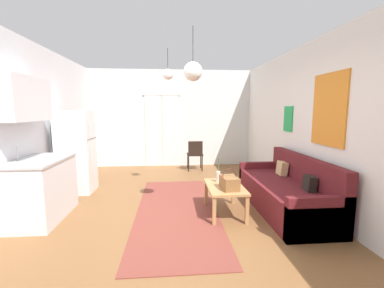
{
  "coord_description": "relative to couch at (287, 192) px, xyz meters",
  "views": [
    {
      "loc": [
        -0.02,
        -3.48,
        1.61
      ],
      "look_at": [
        0.38,
        1.21,
        0.98
      ],
      "focal_mm": 23.57,
      "sensor_mm": 36.0,
      "label": 1
    }
  ],
  "objects": [
    {
      "name": "wall_back",
      "position": [
        -1.87,
        3.51,
        1.07
      ],
      "size": [
        4.75,
        0.13,
        2.74
      ],
      "color": "silver",
      "rests_on": "ground_plane"
    },
    {
      "name": "bamboo_vase",
      "position": [
        -1.12,
        0.13,
        0.26
      ],
      "size": [
        0.07,
        0.07,
        0.4
      ],
      "color": "beige",
      "rests_on": "coffee_table"
    },
    {
      "name": "ground_plane",
      "position": [
        -1.86,
        -0.32,
        -0.33
      ],
      "size": [
        5.15,
        8.16,
        0.1
      ],
      "primitive_type": "cube",
      "color": "brown"
    },
    {
      "name": "pendant_lamp_far",
      "position": [
        -1.92,
        1.03,
        1.99
      ],
      "size": [
        0.2,
        0.2,
        0.57
      ],
      "color": "black"
    },
    {
      "name": "wall_right",
      "position": [
        0.46,
        -0.32,
        1.09
      ],
      "size": [
        0.12,
        7.76,
        2.74
      ],
      "color": "white",
      "rests_on": "ground_plane"
    },
    {
      "name": "couch",
      "position": [
        0.0,
        0.0,
        0.0
      ],
      "size": [
        0.85,
        2.14,
        0.87
      ],
      "color": "#5B191E",
      "rests_on": "ground_plane"
    },
    {
      "name": "handbag",
      "position": [
        -1.02,
        -0.25,
        0.26
      ],
      "size": [
        0.25,
        0.35,
        0.31
      ],
      "color": "brown",
      "rests_on": "coffee_table"
    },
    {
      "name": "kitchen_counter",
      "position": [
        -3.83,
        -0.03,
        0.49
      ],
      "size": [
        0.64,
        1.15,
        2.08
      ],
      "color": "silver",
      "rests_on": "ground_plane"
    },
    {
      "name": "accent_chair",
      "position": [
        -1.24,
        2.8,
        0.18
      ],
      "size": [
        0.42,
        0.4,
        0.8
      ],
      "rotation": [
        0.0,
        0.0,
        3.13
      ],
      "color": "black",
      "rests_on": "ground_plane"
    },
    {
      "name": "refrigerator",
      "position": [
        -3.73,
        1.24,
        0.52
      ],
      "size": [
        0.64,
        0.59,
        1.6
      ],
      "color": "white",
      "rests_on": "ground_plane"
    },
    {
      "name": "area_rug",
      "position": [
        -1.8,
        0.1,
        -0.28
      ],
      "size": [
        1.26,
        3.26,
        0.01
      ],
      "primitive_type": "cube",
      "color": "brown",
      "rests_on": "ground_plane"
    },
    {
      "name": "pendant_lamp_near",
      "position": [
        -1.57,
        -0.25,
        1.85
      ],
      "size": [
        0.26,
        0.26,
        0.73
      ],
      "color": "black"
    },
    {
      "name": "coffee_table",
      "position": [
        -1.05,
        -0.07,
        0.1
      ],
      "size": [
        0.55,
        0.88,
        0.45
      ],
      "color": "#B27F4C",
      "rests_on": "ground_plane"
    }
  ]
}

